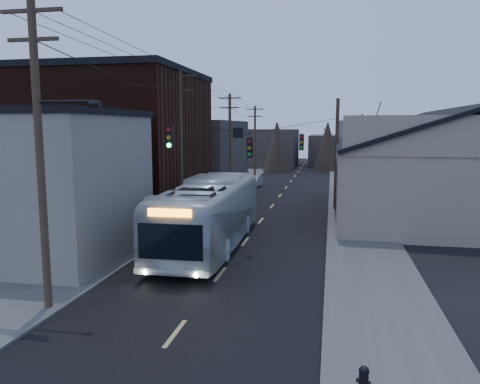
% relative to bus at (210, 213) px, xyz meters
% --- Properties ---
extents(ground, '(160.00, 160.00, 0.00)m').
position_rel_bus_xyz_m(ground, '(1.62, -12.46, -1.83)').
color(ground, black).
rests_on(ground, ground).
extents(road_surface, '(9.00, 110.00, 0.02)m').
position_rel_bus_xyz_m(road_surface, '(1.62, 17.54, -1.82)').
color(road_surface, black).
rests_on(road_surface, ground).
extents(sidewalk_left, '(4.00, 110.00, 0.12)m').
position_rel_bus_xyz_m(sidewalk_left, '(-4.88, 17.54, -1.77)').
color(sidewalk_left, '#474744').
rests_on(sidewalk_left, ground).
extents(sidewalk_right, '(4.00, 110.00, 0.12)m').
position_rel_bus_xyz_m(sidewalk_right, '(8.12, 17.54, -1.77)').
color(sidewalk_right, '#474744').
rests_on(sidewalk_right, ground).
extents(building_clapboard, '(8.00, 8.00, 7.00)m').
position_rel_bus_xyz_m(building_clapboard, '(-7.38, -3.46, 1.67)').
color(building_clapboard, gray).
rests_on(building_clapboard, ground).
extents(building_brick, '(10.00, 12.00, 10.00)m').
position_rel_bus_xyz_m(building_brick, '(-8.38, 7.54, 3.17)').
color(building_brick, black).
rests_on(building_brick, ground).
extents(building_left_far, '(9.00, 14.00, 7.00)m').
position_rel_bus_xyz_m(building_left_far, '(-7.88, 23.54, 1.67)').
color(building_left_far, '#2F2A25').
rests_on(building_left_far, ground).
extents(warehouse, '(16.16, 20.60, 7.73)m').
position_rel_bus_xyz_m(warehouse, '(14.62, 12.54, 0.86)').
color(warehouse, '#7F735C').
rests_on(warehouse, ground).
extents(building_far_left, '(10.00, 12.00, 6.00)m').
position_rel_bus_xyz_m(building_far_left, '(-4.38, 52.54, 1.17)').
color(building_far_left, '#2F2A25').
rests_on(building_far_left, ground).
extents(building_far_right, '(12.00, 14.00, 5.00)m').
position_rel_bus_xyz_m(building_far_right, '(8.62, 57.54, 0.67)').
color(building_far_right, '#2F2A25').
rests_on(building_far_right, ground).
extents(bare_tree, '(0.40, 0.40, 7.20)m').
position_rel_bus_xyz_m(bare_tree, '(8.12, 7.54, 1.77)').
color(bare_tree, black).
rests_on(bare_tree, ground).
extents(utility_lines, '(11.24, 45.28, 10.50)m').
position_rel_bus_xyz_m(utility_lines, '(-1.49, 11.69, 3.12)').
color(utility_lines, '#382B1E').
rests_on(utility_lines, ground).
extents(bus, '(3.27, 13.20, 3.67)m').
position_rel_bus_xyz_m(bus, '(0.00, 0.00, 0.00)').
color(bus, silver).
rests_on(bus, ground).
extents(parked_car, '(1.64, 3.83, 1.23)m').
position_rel_bus_xyz_m(parked_car, '(-1.86, 25.10, -1.22)').
color(parked_car, '#999CA0').
rests_on(parked_car, ground).
extents(fire_hydrant, '(0.35, 0.25, 0.72)m').
position_rel_bus_xyz_m(fire_hydrant, '(7.13, -12.99, -1.33)').
color(fire_hydrant, black).
rests_on(fire_hydrant, sidewalk_right).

